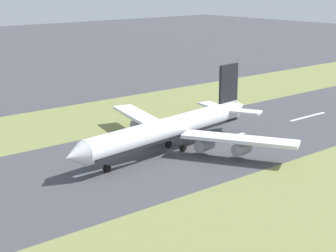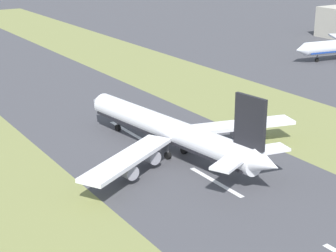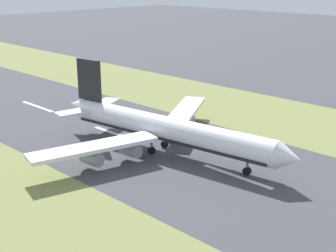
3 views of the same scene
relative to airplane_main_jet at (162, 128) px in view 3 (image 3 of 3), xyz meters
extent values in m
plane|color=#424247|center=(-0.81, -0.06, -6.02)|extent=(800.00, 800.00, 0.00)
cube|color=olive|center=(-45.81, -0.06, -6.02)|extent=(40.00, 600.00, 0.01)
cube|color=silver|center=(-0.81, -58.11, -6.01)|extent=(1.20, 18.00, 0.01)
cube|color=silver|center=(-0.81, -18.11, -6.01)|extent=(1.20, 18.00, 0.01)
cube|color=silver|center=(-0.81, 21.89, -6.01)|extent=(1.20, 18.00, 0.01)
cylinder|color=white|center=(-0.24, 1.89, 0.18)|extent=(13.01, 56.31, 6.00)
cone|color=white|center=(-4.08, 32.15, 0.18)|extent=(6.46, 5.70, 5.88)
cone|color=white|center=(3.67, -28.86, 0.98)|extent=(5.82, 6.59, 5.10)
cube|color=black|center=(-0.24, 1.89, -1.47)|extent=(12.43, 54.05, 0.70)
cube|color=white|center=(-16.69, -7.48, -0.72)|extent=(28.24, 19.40, 0.90)
cube|color=white|center=(18.03, -3.07, -0.72)|extent=(29.57, 13.19, 0.90)
cylinder|color=#93939E|center=(-8.66, -3.21, -3.17)|extent=(3.78, 5.17, 3.20)
cylinder|color=#93939E|center=(-17.15, -7.82, -3.17)|extent=(3.78, 5.17, 3.20)
cylinder|color=#93939E|center=(9.19, -0.94, -3.17)|extent=(3.78, 5.17, 3.20)
cylinder|color=#93939E|center=(18.56, -3.28, -3.17)|extent=(3.78, 5.17, 3.20)
cube|color=black|center=(3.04, -23.90, 8.68)|extent=(1.80, 8.04, 11.00)
cube|color=white|center=(-2.42, -24.60, 1.18)|extent=(10.92, 8.24, 0.60)
cube|color=white|center=(8.49, -23.21, 1.18)|extent=(10.65, 6.19, 0.60)
cylinder|color=#59595E|center=(-2.92, 23.00, -3.52)|extent=(0.50, 0.50, 3.20)
cylinder|color=black|center=(-2.92, 23.00, -5.12)|extent=(1.12, 1.90, 1.80)
cylinder|color=#59595E|center=(-2.44, -1.41, -3.52)|extent=(0.50, 0.50, 3.20)
cylinder|color=black|center=(-2.44, -1.41, -5.12)|extent=(1.12, 1.90, 1.80)
cylinder|color=#59595E|center=(2.72, -0.76, -3.52)|extent=(0.50, 0.50, 3.20)
cylinder|color=black|center=(2.72, -0.76, -5.12)|extent=(1.12, 1.90, 1.80)
camera|label=1|loc=(-106.75, 92.94, 38.10)|focal=60.00mm
camera|label=2|loc=(-69.97, -105.96, 44.89)|focal=60.00mm
camera|label=3|loc=(75.78, 75.10, 35.47)|focal=50.00mm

